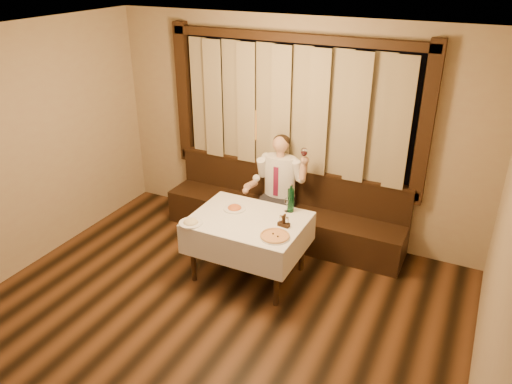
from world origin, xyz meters
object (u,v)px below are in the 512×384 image
at_px(pizza, 275,236).
at_px(pasta_cream, 191,221).
at_px(green_bottle, 291,200).
at_px(pasta_red, 235,206).
at_px(dining_table, 248,227).
at_px(cruet_caddy, 284,222).
at_px(banquette, 283,215).
at_px(seated_man, 278,182).

height_order(pizza, pasta_cream, pasta_cream).
height_order(pizza, green_bottle, green_bottle).
height_order(pasta_red, pasta_cream, pasta_cream).
xyz_separation_m(dining_table, cruet_caddy, (0.43, 0.02, 0.15)).
bearing_deg(pizza, dining_table, 151.08).
height_order(dining_table, cruet_caddy, cruet_caddy).
bearing_deg(banquette, pasta_cream, -110.13).
xyz_separation_m(pizza, pasta_cream, (-0.95, -0.14, 0.02)).
bearing_deg(cruet_caddy, pasta_red, 176.60).
distance_m(pasta_red, pasta_cream, 0.58).
xyz_separation_m(banquette, seated_man, (-0.05, -0.09, 0.51)).
xyz_separation_m(green_bottle, seated_man, (-0.41, 0.57, -0.08)).
bearing_deg(green_bottle, pizza, -83.03).
xyz_separation_m(dining_table, pasta_cream, (-0.51, -0.38, 0.14)).
bearing_deg(pizza, banquette, 108.96).
bearing_deg(pasta_red, pasta_cream, -117.84).
relative_size(green_bottle, seated_man, 0.25).
xyz_separation_m(pasta_cream, green_bottle, (0.87, 0.75, 0.11)).
xyz_separation_m(banquette, pizza, (0.43, -1.26, 0.46)).
height_order(pasta_red, seated_man, seated_man).
height_order(dining_table, pasta_red, pasta_red).
bearing_deg(seated_man, green_bottle, -54.41).
xyz_separation_m(pasta_red, green_bottle, (0.60, 0.23, 0.11)).
distance_m(pizza, cruet_caddy, 0.26).
relative_size(green_bottle, cruet_caddy, 2.50).
height_order(pasta_red, cruet_caddy, cruet_caddy).
bearing_deg(green_bottle, banquette, 118.70).
distance_m(green_bottle, cruet_caddy, 0.37).
bearing_deg(banquette, seated_man, -117.65).
height_order(banquette, pizza, banquette).
distance_m(pasta_cream, seated_man, 1.40).
xyz_separation_m(dining_table, pasta_red, (-0.24, 0.13, 0.14)).
bearing_deg(pasta_cream, dining_table, 36.46).
distance_m(banquette, pasta_red, 1.04).
relative_size(pizza, cruet_caddy, 2.38).
xyz_separation_m(pasta_cream, seated_man, (0.47, 1.31, 0.03)).
xyz_separation_m(dining_table, pizza, (0.43, -0.24, 0.12)).
bearing_deg(cruet_caddy, pasta_cream, -150.75).
bearing_deg(pizza, cruet_caddy, 91.86).
relative_size(dining_table, pasta_cream, 4.80).
distance_m(pizza, pasta_red, 0.77).
relative_size(dining_table, pasta_red, 4.87).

